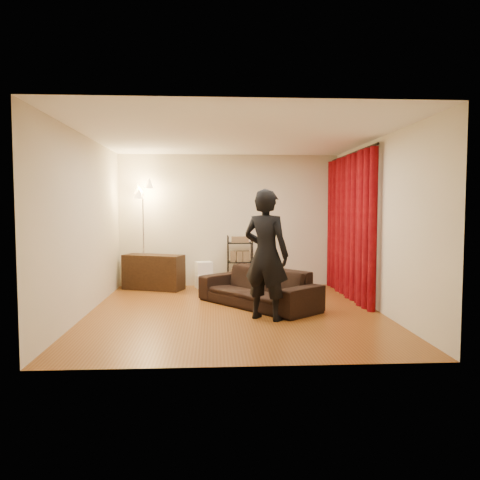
{
  "coord_description": "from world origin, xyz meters",
  "views": [
    {
      "loc": [
        -0.33,
        -7.16,
        1.62
      ],
      "look_at": [
        0.1,
        0.3,
        1.1
      ],
      "focal_mm": 35.0,
      "sensor_mm": 36.0,
      "label": 1
    }
  ],
  "objects": [
    {
      "name": "wall_left",
      "position": [
        -2.25,
        0.0,
        1.35
      ],
      "size": [
        0.0,
        5.0,
        5.0
      ],
      "primitive_type": "plane",
      "rotation": [
        1.57,
        0.0,
        1.57
      ],
      "color": "beige",
      "rests_on": "ground"
    },
    {
      "name": "sofa",
      "position": [
        0.4,
        0.41,
        0.31
      ],
      "size": [
        1.99,
        2.17,
        0.62
      ],
      "primitive_type": "imported",
      "rotation": [
        0.0,
        0.0,
        -0.88
      ],
      "color": "black",
      "rests_on": "ground"
    },
    {
      "name": "storage_boxes",
      "position": [
        -0.52,
        2.2,
        0.27
      ],
      "size": [
        0.38,
        0.34,
        0.53
      ],
      "primitive_type": null,
      "rotation": [
        0.0,
        0.0,
        0.28
      ],
      "color": "white",
      "rests_on": "ground"
    },
    {
      "name": "ceiling",
      "position": [
        0.0,
        0.0,
        2.7
      ],
      "size": [
        5.0,
        5.0,
        0.0
      ],
      "primitive_type": "plane",
      "rotation": [
        3.14,
        0.0,
        0.0
      ],
      "color": "white",
      "rests_on": "ground"
    },
    {
      "name": "wall_right",
      "position": [
        2.25,
        0.0,
        1.35
      ],
      "size": [
        0.0,
        5.0,
        5.0
      ],
      "primitive_type": "plane",
      "rotation": [
        1.57,
        0.0,
        -1.57
      ],
      "color": "beige",
      "rests_on": "ground"
    },
    {
      "name": "floor_lamp",
      "position": [
        -1.71,
        2.16,
        1.05
      ],
      "size": [
        0.39,
        0.39,
        2.11
      ],
      "primitive_type": null,
      "rotation": [
        0.0,
        0.0,
        -0.02
      ],
      "color": "silver",
      "rests_on": "ground"
    },
    {
      "name": "curtain",
      "position": [
        2.13,
        1.12,
        1.28
      ],
      "size": [
        0.22,
        2.65,
        2.55
      ],
      "primitive_type": null,
      "color": "maroon",
      "rests_on": "ground"
    },
    {
      "name": "media_cabinet",
      "position": [
        -1.51,
        2.1,
        0.34
      ],
      "size": [
        1.26,
        0.83,
        0.69
      ],
      "primitive_type": "cube",
      "rotation": [
        0.0,
        0.0,
        -0.36
      ],
      "color": "black",
      "rests_on": "ground"
    },
    {
      "name": "person",
      "position": [
        0.43,
        -0.5,
        0.94
      ],
      "size": [
        0.82,
        0.75,
        1.88
      ],
      "primitive_type": "imported",
      "rotation": [
        0.0,
        0.0,
        2.57
      ],
      "color": "black",
      "rests_on": "ground"
    },
    {
      "name": "curtain_rod",
      "position": [
        2.15,
        1.12,
        2.58
      ],
      "size": [
        0.04,
        2.65,
        0.04
      ],
      "primitive_type": "cylinder",
      "rotation": [
        1.57,
        0.0,
        0.0
      ],
      "color": "black",
      "rests_on": "wall_right"
    },
    {
      "name": "wire_shelf",
      "position": [
        0.2,
        2.15,
        0.53
      ],
      "size": [
        0.57,
        0.48,
        1.06
      ],
      "primitive_type": null,
      "rotation": [
        0.0,
        0.0,
        0.36
      ],
      "color": "black",
      "rests_on": "ground"
    },
    {
      "name": "floor",
      "position": [
        0.0,
        0.0,
        0.0
      ],
      "size": [
        5.0,
        5.0,
        0.0
      ],
      "primitive_type": "plane",
      "color": "brown",
      "rests_on": "ground"
    },
    {
      "name": "wall_back",
      "position": [
        0.0,
        2.5,
        1.35
      ],
      "size": [
        5.0,
        0.0,
        5.0
      ],
      "primitive_type": "plane",
      "rotation": [
        1.57,
        0.0,
        0.0
      ],
      "color": "beige",
      "rests_on": "ground"
    },
    {
      "name": "wall_front",
      "position": [
        0.0,
        -2.5,
        1.35
      ],
      "size": [
        5.0,
        0.0,
        5.0
      ],
      "primitive_type": "plane",
      "rotation": [
        -1.57,
        0.0,
        0.0
      ],
      "color": "beige",
      "rests_on": "ground"
    }
  ]
}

